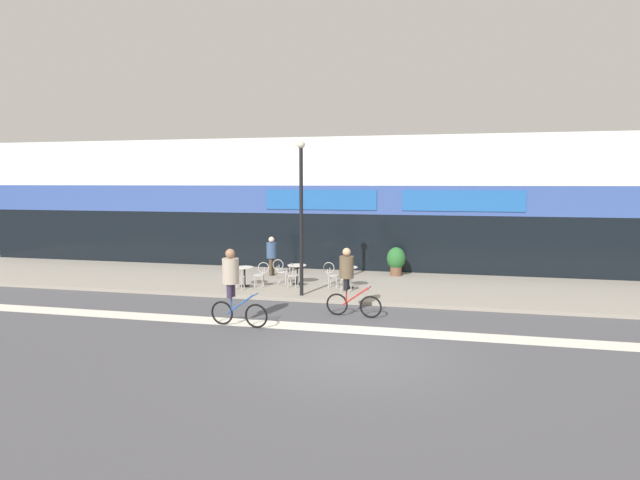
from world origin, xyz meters
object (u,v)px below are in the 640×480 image
Objects in this scene: bistro_table_2 at (349,273)px; cafe_chair_0_near at (238,275)px; cafe_chair_1_near at (292,273)px; cyclist_0 at (348,277)px; bistro_table_0 at (244,273)px; cafe_chair_2_side at (331,273)px; cafe_chair_1_side at (281,270)px; cafe_chair_2_near at (346,277)px; bistro_table_1 at (297,270)px; lamp_post at (301,207)px; cyclist_1 at (232,281)px; cafe_chair_0_side at (261,273)px; pedestrian_near_end at (272,253)px; planter_pot at (396,260)px.

cafe_chair_0_near reaches higher than bistro_table_2.
cyclist_0 is at bearing -136.92° from cafe_chair_1_near.
cafe_chair_2_side is (3.09, 0.52, 0.02)m from bistro_table_0.
cafe_chair_1_side is 2.73m from cafe_chair_2_near.
bistro_table_1 is 0.94× the size of bistro_table_2.
cafe_chair_0_near is 0.18× the size of lamp_post.
cafe_chair_1_near is at bearing 90.50° from cyclist_1.
pedestrian_near_end is at bearing -90.13° from cafe_chair_0_side.
cafe_chair_1_near is 3.86m from cyclist_0.
pedestrian_near_end is at bearing 150.87° from cafe_chair_2_side.
lamp_post is 2.42× the size of cyclist_1.
cafe_chair_0_side is 2.27m from pedestrian_near_end.
pedestrian_near_end reaches higher than bistro_table_2.
lamp_post reaches higher than cafe_chair_0_near.
lamp_post is (1.24, -1.74, 2.42)m from cafe_chair_1_side.
cafe_chair_2_near is at bearing 169.79° from cafe_chair_0_side.
cafe_chair_1_side is 4.80m from planter_pot.
bistro_table_1 is at bearing -53.39° from cafe_chair_0_near.
cafe_chair_0_side is at bearing 94.81° from cafe_chair_2_near.
bistro_table_2 is at bearing 47.70° from lamp_post.
lamp_post is (-2.85, -4.25, 2.31)m from planter_pot.
cyclist_0 is at bearing -162.06° from cafe_chair_2_near.
cyclist_0 is (0.51, -2.66, 0.52)m from cafe_chair_2_near.
cafe_chair_0_near is 1.00× the size of cafe_chair_1_near.
cafe_chair_0_side is at bearing 104.82° from cyclist_1.
bistro_table_1 is 2.24m from cafe_chair_0_near.
cyclist_0 is at bearing -53.88° from cafe_chair_1_side.
cyclist_0 is (1.85, -1.80, -1.90)m from lamp_post.
cafe_chair_0_side is 3.14m from lamp_post.
cafe_chair_0_near is 0.43× the size of cyclist_1.
pedestrian_near_end is at bearing 37.50° from cafe_chair_1_near.
cafe_chair_2_near is 4.13m from pedestrian_near_end.
bistro_table_0 is 2.28m from pedestrian_near_end.
cafe_chair_0_side is at bearing -46.55° from cafe_chair_0_near.
bistro_table_0 is at bearing 97.87° from cafe_chair_1_near.
cafe_chair_0_side is at bearing 0.97° from bistro_table_0.
cafe_chair_0_side and cafe_chair_2_near have the same top height.
lamp_post is (-0.72, -1.48, 2.42)m from cafe_chair_2_side.
cafe_chair_0_side is 0.79× the size of planter_pot.
lamp_post is at bearing -42.58° from pedestrian_near_end.
cafe_chair_1_near is 4.67m from planter_pot.
cafe_chair_1_side is (1.12, 1.40, 0.00)m from cafe_chair_0_near.
cafe_chair_0_side is 1.13m from cafe_chair_1_near.
cafe_chair_0_side is (-3.09, -0.51, -0.02)m from bistro_table_2.
cafe_chair_2_near reaches higher than bistro_table_0.
cyclist_0 is at bearing -99.33° from planter_pot.
cafe_chair_0_near is at bearing -133.81° from cafe_chair_1_side.
cafe_chair_0_side is 1.00× the size of cafe_chair_2_near.
bistro_table_0 is 0.78× the size of cafe_chair_0_side.
pedestrian_near_end reaches higher than cafe_chair_1_side.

